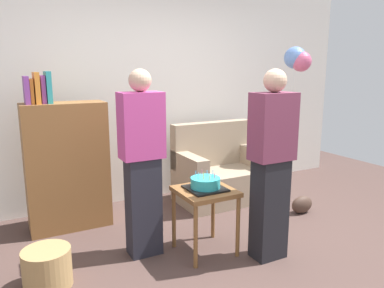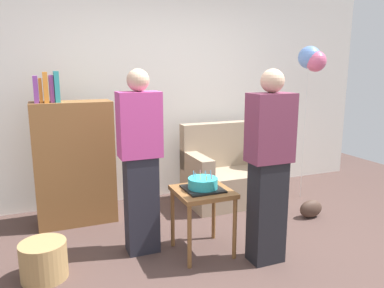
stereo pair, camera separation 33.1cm
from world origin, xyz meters
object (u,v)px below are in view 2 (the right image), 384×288
Objects in this scene: bookshelf at (74,161)px; person_blowing_candles at (140,162)px; couch at (229,174)px; side_table at (203,199)px; wicker_basket at (44,260)px; handbag at (311,209)px; birthday_cake at (203,184)px; person_holding_cake at (269,167)px; balloon_bunch at (312,59)px.

bookshelf is 0.98× the size of person_blowing_candles.
side_table is at bearing -127.66° from couch.
handbag is (2.76, 0.18, -0.05)m from wicker_basket.
birthday_cake is 0.20× the size of person_holding_cake.
birthday_cake reaches higher than wicker_basket.
balloon_bunch reaches higher than bookshelf.
couch is 0.58× the size of balloon_bunch.
birthday_cake is at bearing -169.54° from handbag.
wicker_basket is 1.29× the size of handbag.
couch is 1.68m from person_blowing_candles.
couch is 3.93× the size of handbag.
birthday_cake is at bearing -127.66° from couch.
bookshelf is at bearing 160.26° from handbag.
couch is 1.40m from side_table.
side_table is 1.64× the size of wicker_basket.
side_table is 0.36× the size of person_blowing_candles.
side_table is at bearing -3.55° from wicker_basket.
birthday_cake is 1.56m from handbag.
side_table is (0.98, -1.13, -0.18)m from bookshelf.
wicker_basket is at bearing -176.22° from handbag.
wicker_basket is at bearing -154.95° from couch.
couch is at bearing 168.52° from balloon_bunch.
side_table is 1.84× the size of birthday_cake.
bookshelf is 5.01× the size of birthday_cake.
balloon_bunch is at bearing 56.89° from handbag.
wicker_basket is (-0.35, -1.05, -0.53)m from bookshelf.
side_table is 0.14m from birthday_cake.
birthday_cake is at bearing -42.37° from person_holding_cake.
person_blowing_candles is at bearing -164.05° from balloon_bunch.
couch is 1.87× the size of side_table.
person_blowing_candles is 1.09m from wicker_basket.
handbag is 1.81m from balloon_bunch.
person_blowing_candles is at bearing -36.25° from person_holding_cake.
wicker_basket is (-1.33, 0.08, -0.35)m from side_table.
handbag is (0.59, -0.84, -0.24)m from couch.
wicker_basket is (-0.84, -0.15, -0.68)m from person_blowing_candles.
person_holding_cake is 1.37m from handbag.
handbag is at bearing -19.74° from bookshelf.
bookshelf is 2.63m from handbag.
couch is 0.67× the size of person_holding_cake.
person_holding_cake is 0.86× the size of balloon_bunch.
person_blowing_candles is at bearing -178.94° from handbag.
person_holding_cake reaches higher than side_table.
handbag is at bearing -123.11° from balloon_bunch.
handbag is at bearing 10.46° from birthday_cake.
person_holding_cake is 5.82× the size of handbag.
person_blowing_candles reaches higher than handbag.
person_blowing_candles reaches higher than birthday_cake.
couch is at bearing 52.34° from birthday_cake.
side_table is at bearing -154.08° from balloon_bunch.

